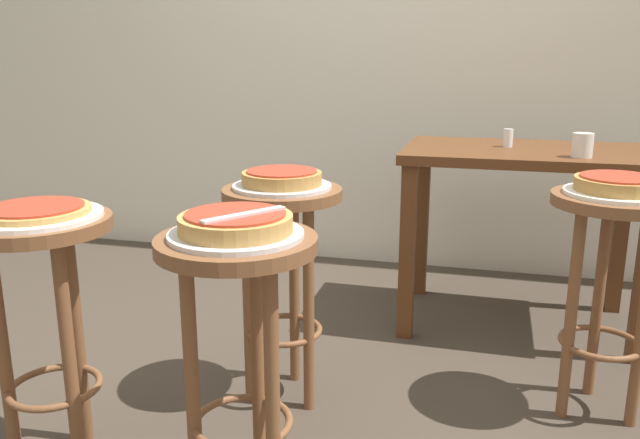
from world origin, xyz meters
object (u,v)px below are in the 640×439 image
(serving_plate_leftside, at_px, (282,186))
(dining_table, at_px, (524,181))
(stool_leftside, at_px, (283,246))
(pizza_rear, at_px, (619,184))
(pizza_foreground, at_px, (236,223))
(pizza_server_knife, at_px, (244,214))
(stool_rear, at_px, (610,255))
(serving_plate_foreground, at_px, (236,234))
(pizza_middle, at_px, (35,210))
(pizza_leftside, at_px, (282,178))
(cup_near_edge, at_px, (582,145))
(condiment_shaker, at_px, (508,138))
(stool_middle, at_px, (43,288))
(serving_plate_middle, at_px, (35,216))
(serving_plate_rear, at_px, (618,193))
(stool_foreground, at_px, (239,314))

(serving_plate_leftside, relative_size, dining_table, 0.32)
(stool_leftside, xyz_separation_m, pizza_rear, (1.01, 0.17, 0.23))
(pizza_foreground, distance_m, stool_leftside, 0.61)
(dining_table, bearing_deg, pizza_server_knife, -115.06)
(serving_plate_leftside, height_order, stool_rear, serving_plate_leftside)
(serving_plate_foreground, height_order, pizza_middle, pizza_middle)
(pizza_leftside, relative_size, dining_table, 0.26)
(cup_near_edge, height_order, pizza_server_knife, cup_near_edge)
(serving_plate_foreground, distance_m, pizza_server_knife, 0.07)
(pizza_middle, height_order, condiment_shaker, condiment_shaker)
(stool_middle, bearing_deg, stool_rear, 24.88)
(pizza_foreground, distance_m, condiment_shaker, 1.57)
(pizza_server_knife, bearing_deg, stool_leftside, 44.36)
(pizza_middle, height_order, serving_plate_leftside, pizza_middle)
(pizza_leftside, relative_size, pizza_rear, 0.98)
(serving_plate_middle, relative_size, stool_rear, 0.47)
(stool_middle, distance_m, serving_plate_middle, 0.20)
(pizza_middle, height_order, stool_leftside, pizza_middle)
(pizza_foreground, relative_size, pizza_middle, 0.95)
(pizza_foreground, bearing_deg, condiment_shaker, 66.68)
(stool_middle, distance_m, stool_leftside, 0.73)
(serving_plate_foreground, distance_m, pizza_leftside, 0.57)
(stool_middle, distance_m, cup_near_edge, 1.91)
(serving_plate_rear, xyz_separation_m, dining_table, (-0.24, 0.68, -0.10))
(pizza_foreground, distance_m, pizza_rear, 1.19)
(stool_leftside, xyz_separation_m, pizza_server_knife, (0.10, -0.58, 0.25))
(stool_leftside, height_order, condiment_shaker, condiment_shaker)
(pizza_leftside, bearing_deg, stool_rear, 9.49)
(serving_plate_middle, distance_m, pizza_server_knife, 0.61)
(pizza_middle, distance_m, cup_near_edge, 1.89)
(serving_plate_leftside, relative_size, serving_plate_rear, 1.00)
(serving_plate_middle, xyz_separation_m, dining_table, (1.27, 1.38, -0.10))
(pizza_rear, bearing_deg, serving_plate_leftside, -170.51)
(stool_foreground, bearing_deg, pizza_middle, 177.05)
(pizza_middle, height_order, stool_rear, pizza_middle)
(serving_plate_rear, bearing_deg, serving_plate_middle, -155.12)
(pizza_middle, relative_size, condiment_shaker, 3.75)
(stool_foreground, distance_m, cup_near_edge, 1.54)
(stool_rear, xyz_separation_m, pizza_server_knife, (-0.91, -0.75, 0.25))
(stool_foreground, xyz_separation_m, pizza_middle, (-0.57, 0.03, 0.21))
(pizza_middle, height_order, pizza_leftside, pizza_leftside)
(serving_plate_leftside, xyz_separation_m, pizza_leftside, (0.00, 0.00, 0.03))
(stool_middle, xyz_separation_m, dining_table, (1.27, 1.38, 0.09))
(serving_plate_leftside, distance_m, pizza_rear, 1.03)
(pizza_rear, relative_size, pizza_server_knife, 1.17)
(serving_plate_middle, height_order, cup_near_edge, cup_near_edge)
(stool_middle, distance_m, serving_plate_rear, 1.67)
(pizza_rear, bearing_deg, serving_plate_rear, 14.04)
(serving_plate_middle, distance_m, pizza_rear, 1.66)
(pizza_foreground, relative_size, cup_near_edge, 2.94)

